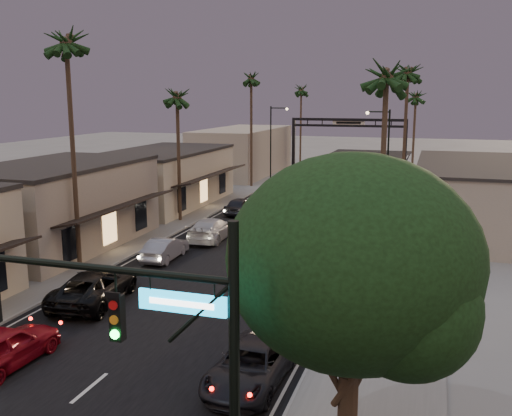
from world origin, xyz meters
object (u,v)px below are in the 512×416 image
Objects in this scene: oncoming_pickup at (95,287)px; palm_rc at (416,93)px; oncoming_silver at (165,248)px; arch at (348,132)px; palm_rb at (408,68)px; streetlight_left at (273,138)px; palm_lc at (177,92)px; curbside_black at (302,281)px; curbside_near at (251,365)px; palm_ld at (251,75)px; oncoming_red at (4,347)px; palm_far at (301,87)px; traffic_signal at (147,343)px; palm_ra at (387,69)px; corner_tree at (355,270)px; streetlight_right at (385,152)px; palm_lb at (66,36)px.

palm_rc is at bearing -113.18° from oncoming_pickup.
oncoming_pickup is at bearing 89.03° from oncoming_silver.
palm_rb is at bearing -71.70° from arch.
palm_lc is (-1.68, -22.00, 5.14)m from streetlight_left.
palm_rb is 25.36m from curbside_black.
curbside_near is at bearing 124.90° from oncoming_silver.
oncoming_red is (4.64, -44.56, -11.61)m from palm_ld.
curbside_black is at bearing -76.74° from palm_far.
palm_far reaches higher than traffic_signal.
streetlight_left is 37.87m from palm_ra.
traffic_signal is 0.70× the size of palm_rc.
palm_lc is at bearing 122.34° from corner_tree.
curbside_near is at bearing -84.74° from arch.
streetlight_left is 47.81m from curbside_near.
traffic_signal is at bearing -92.78° from palm_rc.
palm_ra is at bearing 93.03° from corner_tree.
palm_lc is at bearing -104.20° from arch.
palm_rb is 2.42× the size of oncoming_pickup.
streetlight_right is 7.35m from palm_rb.
arch is at bearing 105.47° from streetlight_right.
curbside_black is at bearing 92.39° from traffic_signal.
corner_tree reaches higher than curbside_black.
arch is 3.12× the size of curbside_black.
palm_ld reaches higher than corner_tree.
traffic_signal is 1.79× the size of oncoming_red.
traffic_signal is at bearing 113.99° from oncoming_silver.
streetlight_right reaches higher than oncoming_red.
palm_lc is 29.40m from curbside_near.
oncoming_silver is at bearing -82.53° from palm_ld.
palm_far is at bearing 93.95° from streetlight_left.
oncoming_pickup is (3.70, -60.56, -10.63)m from palm_far.
traffic_signal is 9.14m from curbside_near.
corner_tree reaches higher than oncoming_red.
streetlight_right is 18.99m from streetlight_left.
palm_lc is at bearing -90.41° from palm_far.
arch is 1.15× the size of palm_ra.
curbside_near is at bearing -75.08° from streetlight_left.
corner_tree is 1.72× the size of curbside_near.
palm_lc is 0.92× the size of palm_ra.
palm_far is 68.23m from curbside_near.
streetlight_right is at bearing -32.79° from palm_ld.
palm_rc is (-0.88, 56.55, 4.49)m from corner_tree.
oncoming_pickup is (4.00, -37.56, -11.60)m from palm_ld.
corner_tree is 0.58× the size of palm_lb.
arch reaches higher than oncoming_pickup.
streetlight_right is 33.34m from curbside_near.
palm_ld is at bearing 119.02° from palm_ra.
palm_far reaches higher than corner_tree.
curbside_near is (13.93, -9.98, -12.68)m from palm_lb.
palm_rc is at bearing 84.95° from streetlight_right.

